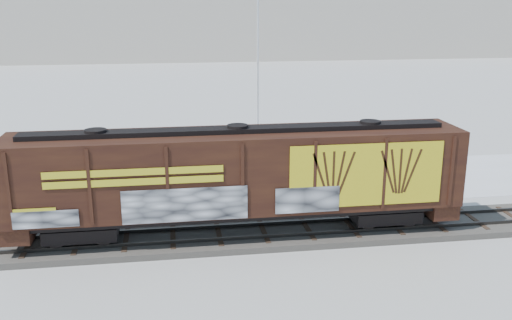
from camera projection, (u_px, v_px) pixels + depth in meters
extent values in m
plane|color=white|center=(264.00, 237.00, 25.40)|extent=(500.00, 500.00, 0.00)
cube|color=#59544C|center=(264.00, 234.00, 25.36)|extent=(50.00, 3.40, 0.28)
cube|color=#33302D|center=(266.00, 236.00, 24.62)|extent=(50.00, 0.10, 0.15)
cube|color=#33302D|center=(261.00, 224.00, 25.99)|extent=(50.00, 0.10, 0.15)
cube|color=white|center=(242.00, 185.00, 32.54)|extent=(40.00, 8.00, 0.03)
cube|color=white|center=(187.00, 22.00, 114.24)|extent=(360.00, 40.00, 12.00)
cube|color=black|center=(82.00, 229.00, 24.04)|extent=(3.00, 2.00, 0.90)
cube|color=black|center=(383.00, 212.00, 25.96)|extent=(3.00, 2.00, 0.90)
cylinder|color=black|center=(56.00, 238.00, 23.16)|extent=(0.90, 0.12, 0.90)
cube|color=black|center=(238.00, 209.00, 24.86)|extent=(19.31, 2.40, 0.25)
cube|color=#351A0E|center=(238.00, 170.00, 24.38)|extent=(19.31, 3.00, 3.32)
cube|color=black|center=(238.00, 130.00, 23.91)|extent=(17.77, 0.90, 0.20)
cube|color=gold|center=(367.00, 175.00, 23.66)|extent=(6.57, 0.03, 2.69)
cube|color=gold|center=(135.00, 177.00, 22.21)|extent=(6.95, 0.02, 0.70)
cube|color=silver|center=(185.00, 205.00, 22.81)|extent=(5.02, 0.03, 1.40)
cylinder|color=silver|center=(258.00, 152.00, 39.30)|extent=(0.90, 0.90, 0.20)
cylinder|color=silver|center=(258.00, 61.00, 37.62)|extent=(0.14, 0.14, 12.70)
imported|color=#A8ABB0|center=(103.00, 177.00, 31.47)|extent=(4.63, 2.22, 1.52)
imported|color=silver|center=(239.00, 167.00, 33.00)|extent=(5.43, 3.10, 1.69)
imported|color=black|center=(288.00, 165.00, 33.68)|extent=(5.67, 4.04, 1.52)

